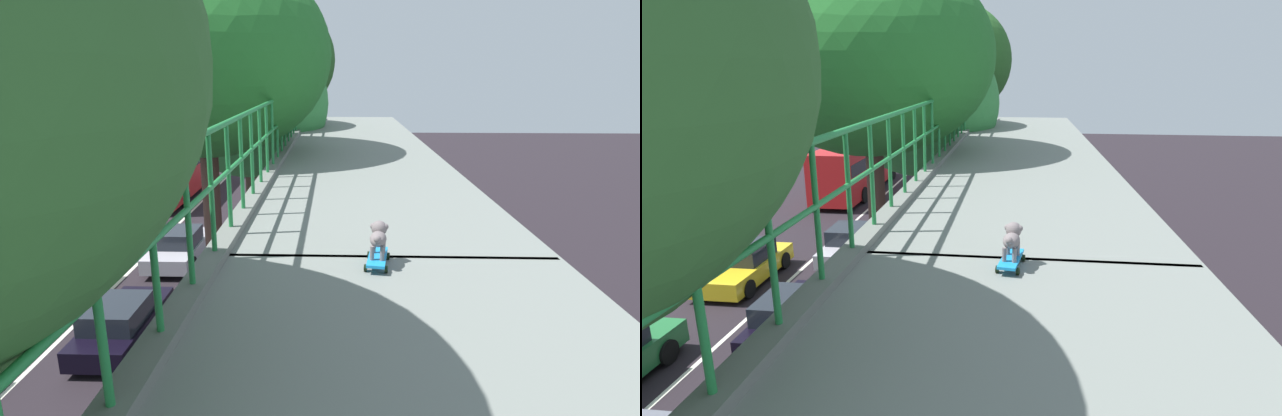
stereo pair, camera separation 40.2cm
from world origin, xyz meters
TOP-DOWN VIEW (x-y plane):
  - green_railing at (-0.25, -0.00)m, footprint 0.20×29.20m
  - car_black_fifth at (-5.20, 10.11)m, footprint 1.76×3.96m
  - car_yellow_cab_sixth at (-8.72, 13.61)m, footprint 1.98×4.15m
  - car_silver_seventh at (-5.46, 16.23)m, footprint 1.88×4.13m
  - city_bus at (-8.95, 27.82)m, footprint 2.61×10.77m
  - roadside_tree_mid at (-1.76, 7.49)m, footprint 4.90×4.90m
  - roadside_tree_far at (-1.75, 12.35)m, footprint 4.63×4.63m
  - roadside_tree_farthest at (-1.74, 20.17)m, footprint 4.94×4.94m
  - toy_skateboard at (1.14, 1.62)m, footprint 0.24×0.48m
  - small_dog at (1.15, 1.63)m, footprint 0.18×0.33m

SIDE VIEW (x-z plane):
  - car_black_fifth at x=-5.20m, z-range -0.04..1.31m
  - car_yellow_cab_sixth at x=-8.72m, z-range -0.13..1.41m
  - car_silver_seventh at x=-5.46m, z-range -0.03..1.38m
  - city_bus at x=-8.95m, z-range 0.22..3.37m
  - toy_skateboard at x=1.14m, z-range 5.92..6.01m
  - small_dog at x=1.15m, z-range 6.01..6.30m
  - green_railing at x=-0.25m, z-range 5.63..6.76m
  - roadside_tree_far at x=-1.75m, z-range 2.17..10.89m
  - roadside_tree_mid at x=-1.76m, z-range 2.87..12.57m
  - roadside_tree_farthest at x=-1.74m, z-range 2.68..13.01m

